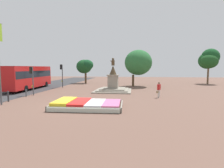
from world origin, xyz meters
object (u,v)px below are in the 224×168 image
at_px(statue_monument, 113,85).
at_px(traffic_light_far_corner, 62,72).
at_px(flower_planter, 86,105).
at_px(traffic_light_mid_block, 32,76).
at_px(city_bus, 29,76).
at_px(kerb_bollard_mid_b, 8,96).
at_px(kerb_bollard_north, 26,93).
at_px(pedestrian_with_handbag, 159,89).

distance_m(statue_monument, traffic_light_far_corner, 9.53).
bearing_deg(flower_planter, traffic_light_far_corner, 120.09).
height_order(traffic_light_mid_block, city_bus, city_bus).
bearing_deg(city_bus, flower_planter, -42.26).
relative_size(kerb_bollard_mid_b, kerb_bollard_north, 1.27).
height_order(statue_monument, city_bus, statue_monument).
xyz_separation_m(pedestrian_with_handbag, kerb_bollard_mid_b, (-14.62, -4.18, -0.42)).
bearing_deg(traffic_light_far_corner, kerb_bollard_north, -92.64).
bearing_deg(city_bus, pedestrian_with_handbag, -15.33).
bearing_deg(flower_planter, city_bus, 137.74).
bearing_deg(statue_monument, flower_planter, -95.70).
xyz_separation_m(traffic_light_far_corner, kerb_bollard_north, (-0.41, -8.95, -2.15)).
bearing_deg(traffic_light_mid_block, city_bus, 125.70).
relative_size(city_bus, kerb_bollard_mid_b, 10.28).
bearing_deg(pedestrian_with_handbag, traffic_light_mid_block, -179.07).
xyz_separation_m(flower_planter, pedestrian_with_handbag, (6.54, 5.69, 0.71)).
relative_size(statue_monument, kerb_bollard_mid_b, 4.79).
relative_size(statue_monument, traffic_light_mid_block, 1.48).
distance_m(flower_planter, statue_monument, 10.12).
bearing_deg(statue_monument, kerb_bollard_north, -148.48).
bearing_deg(kerb_bollard_mid_b, traffic_light_mid_block, 88.98).
relative_size(traffic_light_far_corner, city_bus, 0.35).
bearing_deg(pedestrian_with_handbag, kerb_bollard_mid_b, -164.03).
relative_size(flower_planter, pedestrian_with_handbag, 3.39).
distance_m(flower_planter, traffic_light_mid_block, 9.91).
height_order(flower_planter, pedestrian_with_handbag, pedestrian_with_handbag).
relative_size(flower_planter, kerb_bollard_north, 7.04).
xyz_separation_m(traffic_light_mid_block, city_bus, (-3.78, 5.26, -0.34)).
xyz_separation_m(flower_planter, kerb_bollard_north, (-8.17, 4.43, 0.18)).
bearing_deg(kerb_bollard_north, flower_planter, -28.48).
bearing_deg(kerb_bollard_north, city_bus, 119.99).
bearing_deg(city_bus, kerb_bollard_north, -60.01).
xyz_separation_m(city_bus, kerb_bollard_mid_b, (3.71, -9.21, -1.43)).
bearing_deg(statue_monument, kerb_bollard_mid_b, -136.75).
xyz_separation_m(traffic_light_mid_block, pedestrian_with_handbag, (14.55, 0.24, -1.36)).
relative_size(flower_planter, city_bus, 0.54).
relative_size(statue_monument, city_bus, 0.47).
relative_size(pedestrian_with_handbag, kerb_bollard_mid_b, 1.64).
xyz_separation_m(traffic_light_mid_block, traffic_light_far_corner, (0.26, 7.93, 0.26)).
xyz_separation_m(traffic_light_far_corner, kerb_bollard_mid_b, (-0.33, -11.88, -2.04)).
bearing_deg(kerb_bollard_mid_b, kerb_bollard_north, 91.64).
distance_m(flower_planter, pedestrian_with_handbag, 8.70).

